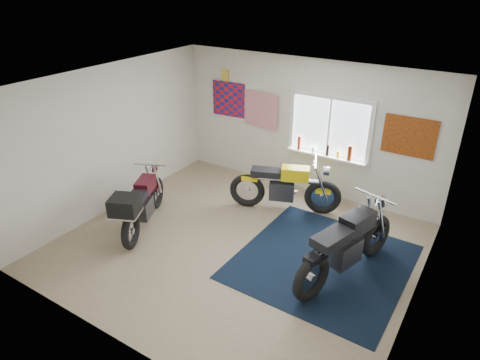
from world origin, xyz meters
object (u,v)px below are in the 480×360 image
Objects in this scene: yellow_triumph at (284,187)px; maroon_tourer at (140,204)px; navy_rug at (322,262)px; black_chrome_bike at (346,246)px.

maroon_tourer is (-1.77, -1.99, 0.05)m from yellow_triumph.
yellow_triumph reaches higher than navy_rug.
navy_rug is 1.38× the size of maroon_tourer.
black_chrome_bike reaches higher than maroon_tourer.
black_chrome_bike is 1.17× the size of maroon_tourer.
yellow_triumph is 2.66m from maroon_tourer.
yellow_triumph is 2.09m from black_chrome_bike.
navy_rug is 3.21m from maroon_tourer.
yellow_triumph is (-1.28, 1.15, 0.46)m from navy_rug.
navy_rug is at bearing -63.36° from yellow_triumph.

